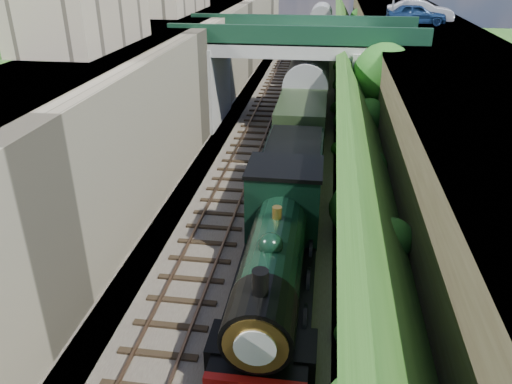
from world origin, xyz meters
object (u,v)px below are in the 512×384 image
object	(u,v)px
road_bridge	(304,69)
car_blue	(416,14)
tree	(385,76)
tender	(292,177)
locomotive	(276,256)
car_silver	(420,11)

from	to	relation	value
road_bridge	car_blue	xyz separation A→B (m)	(7.94, 6.86, 2.93)
tree	car_blue	xyz separation A→B (m)	(2.97, 10.89, 2.36)
tender	locomotive	bearing A→B (deg)	-90.00
car_blue	tender	bearing A→B (deg)	155.95
road_bridge	tender	size ratio (longest dim) A/B	2.67
road_bridge	car_blue	bearing A→B (deg)	40.82
tender	car_blue	bearing A→B (deg)	68.44
car_silver	locomotive	bearing A→B (deg)	169.07
tree	car_silver	bearing A→B (deg)	74.31
car_blue	locomotive	world-z (taller)	car_blue
tender	tree	bearing A→B (deg)	61.14
road_bridge	car_blue	size ratio (longest dim) A/B	3.60
locomotive	road_bridge	bearing A→B (deg)	90.73
car_blue	tender	distance (m)	21.59
road_bridge	car_blue	world-z (taller)	car_blue
car_blue	locomotive	size ratio (longest dim) A/B	0.44
tree	car_blue	bearing A→B (deg)	74.75
road_bridge	car_silver	xyz separation A→B (m)	(8.43, 8.30, 3.01)
road_bridge	tender	bearing A→B (deg)	-88.84
car_blue	car_silver	xyz separation A→B (m)	(0.49, 1.44, 0.08)
car_blue	locomotive	bearing A→B (deg)	161.52
road_bridge	car_silver	bearing A→B (deg)	44.54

